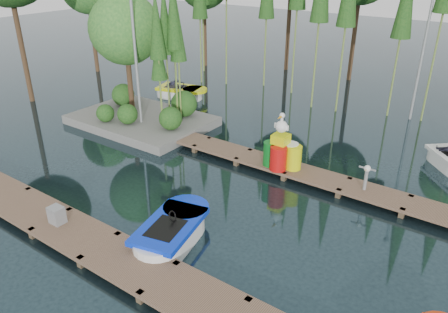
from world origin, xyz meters
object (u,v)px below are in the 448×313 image
Objects in this scene: island at (136,54)px; drum_cluster at (280,151)px; boat_blue at (171,233)px; yellow_barrel at (293,157)px; utility_cabinet at (57,215)px; boat_yellow_far at (180,92)px.

island is 8.31m from drum_cluster.
boat_blue is at bearing -94.81° from drum_cluster.
drum_cluster reaches higher than yellow_barrel.
boat_blue is 6.31× the size of utility_cabinet.
island is at bearing 120.02° from utility_cabinet.
drum_cluster is at bearing 63.39° from utility_cabinet.
yellow_barrel reaches higher than utility_cabinet.
boat_yellow_far is 1.55× the size of drum_cluster.
boat_yellow_far is 3.62× the size of yellow_barrel.
boat_blue is at bearing -39.90° from island.
boat_yellow_far reaches higher than utility_cabinet.
yellow_barrel is 0.43× the size of drum_cluster.
yellow_barrel is at bearing -20.07° from boat_yellow_far.
boat_yellow_far is 12.79m from utility_cabinet.
utility_cabinet is at bearing -116.61° from drum_cluster.
island reaches higher than drum_cluster.
boat_yellow_far is at bearing 114.87° from utility_cabinet.
boat_blue is at bearing 27.20° from utility_cabinet.
drum_cluster is at bearing -6.79° from island.
yellow_barrel is at bearing 60.91° from utility_cabinet.
island reaches higher than yellow_barrel.
boat_yellow_far is at bearing 153.62° from yellow_barrel.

